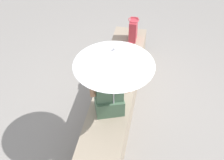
# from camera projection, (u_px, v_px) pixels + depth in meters

# --- Properties ---
(ground_plane) EXTENTS (14.00, 14.00, 0.00)m
(ground_plane) POSITION_uv_depth(u_px,v_px,m) (114.00, 114.00, 4.66)
(ground_plane) COLOR gray
(stone_bench) EXTENTS (3.11, 0.52, 0.45)m
(stone_bench) POSITION_uv_depth(u_px,v_px,m) (114.00, 103.00, 4.51)
(stone_bench) COLOR gray
(stone_bench) RESTS_ON ground
(person_seated) EXTENTS (0.38, 0.51, 0.90)m
(person_seated) POSITION_uv_depth(u_px,v_px,m) (109.00, 87.00, 3.85)
(person_seated) COLOR #47664C
(person_seated) RESTS_ON stone_bench
(parasol) EXTENTS (0.89, 0.89, 1.04)m
(parasol) POSITION_uv_depth(u_px,v_px,m) (114.00, 57.00, 3.42)
(parasol) COLOR #B7B7BC
(parasol) RESTS_ON stone_bench
(handbag_black) EXTENTS (0.20, 0.15, 0.34)m
(handbag_black) POSITION_uv_depth(u_px,v_px,m) (126.00, 55.00, 4.67)
(handbag_black) COLOR #B2333D
(handbag_black) RESTS_ON stone_bench
(tote_bag_canvas) EXTENTS (0.22, 0.17, 0.37)m
(tote_bag_canvas) POSITION_uv_depth(u_px,v_px,m) (133.00, 30.00, 5.12)
(tote_bag_canvas) COLOR #B2333D
(tote_bag_canvas) RESTS_ON stone_bench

